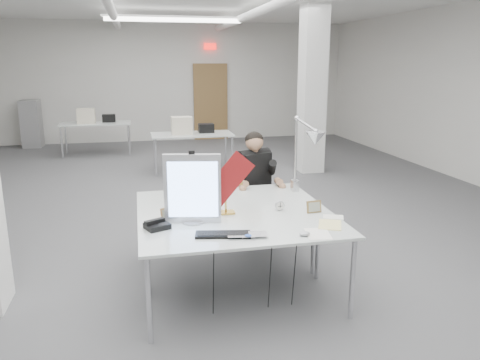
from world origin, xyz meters
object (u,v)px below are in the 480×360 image
(beige_monitor, at_px, (195,182))
(desk_main, at_px, (245,229))
(office_chair, at_px, (253,198))
(desk_phone, at_px, (157,226))
(laptop, at_px, (248,237))
(seated_person, at_px, (254,169))
(architect_lamp, at_px, (304,159))
(monitor, at_px, (192,189))
(bankers_lamp, at_px, (226,196))

(beige_monitor, bearing_deg, desk_main, -73.67)
(office_chair, xyz_separation_m, desk_phone, (-1.22, -1.50, 0.26))
(laptop, height_order, desk_phone, desk_phone)
(seated_person, relative_size, architect_lamp, 1.22)
(desk_main, xyz_separation_m, monitor, (-0.42, 0.22, 0.32))
(beige_monitor, bearing_deg, seated_person, 36.73)
(beige_monitor, distance_m, architect_lamp, 1.15)
(bankers_lamp, bearing_deg, architect_lamp, 7.04)
(seated_person, bearing_deg, laptop, -128.20)
(bankers_lamp, relative_size, beige_monitor, 0.92)
(desk_main, relative_size, laptop, 5.55)
(seated_person, distance_m, beige_monitor, 1.00)
(bankers_lamp, xyz_separation_m, desk_phone, (-0.65, -0.28, -0.15))
(laptop, relative_size, bankers_lamp, 0.96)
(laptop, distance_m, bankers_lamp, 0.70)
(desk_main, bearing_deg, laptop, -97.50)
(desk_main, distance_m, seated_person, 1.66)
(bankers_lamp, bearing_deg, seated_person, 48.76)
(monitor, height_order, bankers_lamp, monitor)
(desk_phone, bearing_deg, bankers_lamp, 0.36)
(beige_monitor, relative_size, architect_lamp, 0.45)
(architect_lamp, bearing_deg, office_chair, 127.18)
(monitor, xyz_separation_m, bankers_lamp, (0.33, 0.19, -0.14))
(desk_main, height_order, beige_monitor, beige_monitor)
(desk_main, relative_size, beige_monitor, 4.88)
(office_chair, distance_m, desk_phone, 1.95)
(monitor, distance_m, bankers_lamp, 0.40)
(desk_main, height_order, desk_phone, desk_phone)
(monitor, relative_size, beige_monitor, 1.67)
(desk_main, distance_m, monitor, 0.57)
(seated_person, bearing_deg, architect_lamp, -90.81)
(laptop, bearing_deg, desk_main, 89.60)
(desk_phone, bearing_deg, office_chair, 27.99)
(bankers_lamp, height_order, beige_monitor, beige_monitor)
(office_chair, xyz_separation_m, laptop, (-0.52, -1.90, 0.25))
(monitor, distance_m, laptop, 0.69)
(bankers_lamp, distance_m, architect_lamp, 0.99)
(bankers_lamp, distance_m, desk_phone, 0.72)
(laptop, height_order, bankers_lamp, bankers_lamp)
(desk_main, xyz_separation_m, office_chair, (0.48, 1.63, -0.23))
(desk_main, distance_m, desk_phone, 0.75)
(laptop, distance_m, desk_phone, 0.81)
(desk_phone, relative_size, beige_monitor, 0.51)
(desk_phone, bearing_deg, monitor, -6.59)
(laptop, height_order, beige_monitor, beige_monitor)
(desk_main, distance_m, beige_monitor, 1.03)
(office_chair, distance_m, bankers_lamp, 1.41)
(bankers_lamp, relative_size, architect_lamp, 0.41)
(office_chair, height_order, desk_phone, office_chair)
(bankers_lamp, height_order, architect_lamp, architect_lamp)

